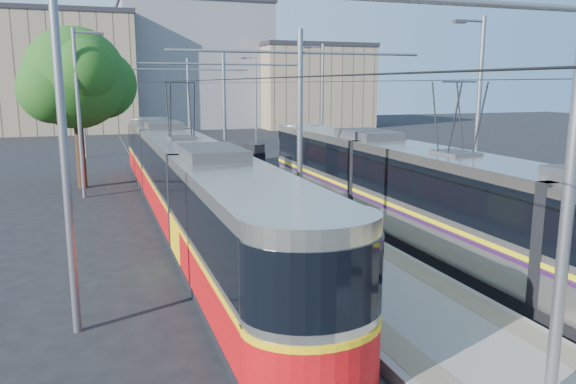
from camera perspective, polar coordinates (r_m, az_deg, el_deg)
name	(u,v)px	position (r m, az deg, el deg)	size (l,w,h in m)	color
ground	(418,321)	(13.77, 13.07, -12.63)	(160.00, 160.00, 0.00)	black
platform	(239,189)	(28.94, -5.02, 0.34)	(4.00, 50.00, 0.30)	gray
tactile_strip_left	(211,187)	(28.60, -7.84, 0.47)	(0.70, 50.00, 0.01)	gray
tactile_strip_right	(266,184)	(29.29, -2.27, 0.81)	(0.70, 50.00, 0.01)	gray
rails	(239,191)	(28.97, -5.01, 0.08)	(8.71, 70.00, 0.03)	gray
tram_left	(183,178)	(22.98, -10.63, 1.38)	(2.43, 30.24, 5.50)	black
tram_right	(453,200)	(18.28, 16.38, -0.82)	(2.43, 29.16, 5.50)	black
catenary	(253,105)	(25.72, -3.60, 8.85)	(9.20, 70.00, 7.00)	slate
street_lamps	(220,107)	(32.38, -6.89, 8.61)	(15.18, 38.22, 8.00)	slate
shelter	(254,167)	(27.22, -3.52, 2.60)	(0.97, 1.21, 2.32)	black
tree	(82,80)	(31.63, -20.16, 10.63)	(5.75, 5.31, 8.35)	#382314
building_left	(61,73)	(70.69, -22.08, 11.17)	(16.32, 12.24, 13.45)	gray
building_centre	(194,66)	(75.75, -9.54, 12.55)	(18.36, 14.28, 15.61)	gray
building_right	(311,86)	(73.69, 2.32, 10.73)	(14.28, 10.20, 10.45)	gray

